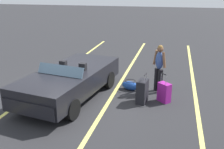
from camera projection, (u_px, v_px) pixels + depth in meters
ground_plane at (71, 97)px, 8.53m from camera, size 80.00×80.00×0.00m
lot_line_near at (33, 93)px, 8.84m from camera, size 18.00×0.12×0.01m
lot_line_mid at (109, 101)px, 8.23m from camera, size 18.00×0.12×0.01m
lot_line_far at (197, 110)px, 7.61m from camera, size 18.00×0.12×0.01m
convertible_car at (67, 83)px, 8.15m from camera, size 4.36×2.37×1.24m
suitcase_large_black at (142, 91)px, 8.03m from camera, size 0.52×0.36×0.96m
suitcase_medium_bright at (164, 92)px, 8.11m from camera, size 0.45×0.46×0.95m
duffel_bag at (130, 86)px, 9.08m from camera, size 0.48×0.70×0.34m
traveler_person at (159, 66)px, 8.69m from camera, size 0.47×0.51×1.65m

